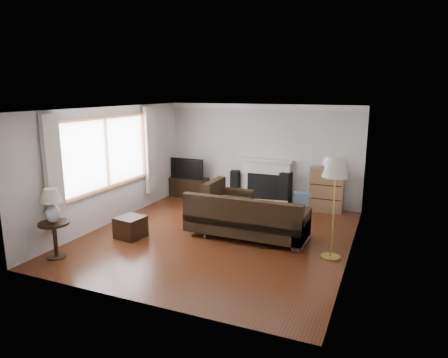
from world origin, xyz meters
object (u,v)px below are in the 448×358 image
at_px(bookshelf, 327,190).
at_px(floor_lamp, 333,209).
at_px(sectional_sofa, 247,218).
at_px(side_table, 55,240).
at_px(coffee_table, 265,210).
at_px(tv_stand, 189,187).

distance_m(bookshelf, floor_lamp, 2.81).
height_order(sectional_sofa, side_table, sectional_sofa).
bearing_deg(bookshelf, side_table, -130.02).
bearing_deg(floor_lamp, bookshelf, 100.75).
bearing_deg(bookshelf, floor_lamp, -79.25).
bearing_deg(bookshelf, coffee_table, -136.58).
height_order(coffee_table, floor_lamp, floor_lamp).
bearing_deg(bookshelf, sectional_sofa, -115.71).
height_order(coffee_table, side_table, side_table).
relative_size(tv_stand, sectional_sofa, 0.40).
bearing_deg(sectional_sofa, coffee_table, 91.05).
height_order(bookshelf, sectional_sofa, bookshelf).
distance_m(bookshelf, coffee_table, 1.65).
bearing_deg(coffee_table, bookshelf, 35.40).
height_order(bookshelf, floor_lamp, floor_lamp).
height_order(sectional_sofa, floor_lamp, floor_lamp).
bearing_deg(tv_stand, sectional_sofa, -43.16).
xyz_separation_m(bookshelf, floor_lamp, (0.52, -2.74, 0.35)).
bearing_deg(floor_lamp, sectional_sofa, 168.27).
relative_size(sectional_sofa, floor_lamp, 1.44).
relative_size(tv_stand, side_table, 1.59).
relative_size(bookshelf, floor_lamp, 0.60).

